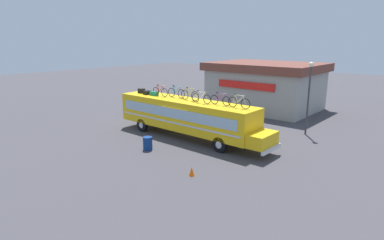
% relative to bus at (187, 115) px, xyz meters
% --- Properties ---
extents(ground_plane, '(120.00, 120.00, 0.00)m').
position_rel_bus_xyz_m(ground_plane, '(-0.23, 0.00, -1.75)').
color(ground_plane, '#423F44').
extents(bus, '(13.28, 2.51, 2.89)m').
position_rel_bus_xyz_m(bus, '(0.00, 0.00, 0.00)').
color(bus, yellow).
rests_on(bus, ground).
extents(luggage_bag_1, '(0.52, 0.41, 0.38)m').
position_rel_bus_xyz_m(luggage_bag_1, '(-5.16, 0.01, 1.33)').
color(luggage_bag_1, black).
rests_on(luggage_bag_1, bus).
extents(luggage_bag_2, '(0.48, 0.54, 0.31)m').
position_rel_bus_xyz_m(luggage_bag_2, '(-4.25, -0.15, 1.30)').
color(luggage_bag_2, black).
rests_on(luggage_bag_2, bus).
extents(luggage_bag_3, '(0.74, 0.32, 0.32)m').
position_rel_bus_xyz_m(luggage_bag_3, '(-3.45, -0.15, 1.30)').
color(luggage_bag_3, '#1E7F66').
rests_on(luggage_bag_3, bus).
extents(rooftop_bicycle_1, '(1.66, 0.44, 0.91)m').
position_rel_bus_xyz_m(rooftop_bicycle_1, '(-2.82, -0.06, 1.52)').
color(rooftop_bicycle_1, black).
rests_on(rooftop_bicycle_1, bus).
extents(rooftop_bicycle_2, '(1.75, 0.44, 0.93)m').
position_rel_bus_xyz_m(rooftop_bicycle_2, '(-1.40, 0.30, 1.53)').
color(rooftop_bicycle_2, black).
rests_on(rooftop_bicycle_2, bus).
extents(rooftop_bicycle_3, '(1.73, 0.44, 0.96)m').
position_rel_bus_xyz_m(rooftop_bicycle_3, '(0.13, 0.14, 1.54)').
color(rooftop_bicycle_3, black).
rests_on(rooftop_bicycle_3, bus).
extents(rooftop_bicycle_4, '(1.71, 0.44, 0.88)m').
position_rel_bus_xyz_m(rooftop_bicycle_4, '(1.50, -0.20, 1.51)').
color(rooftop_bicycle_4, black).
rests_on(rooftop_bicycle_4, bus).
extents(rooftop_bicycle_5, '(1.68, 0.44, 0.88)m').
position_rel_bus_xyz_m(rooftop_bicycle_5, '(2.94, 0.10, 1.51)').
color(rooftop_bicycle_5, black).
rests_on(rooftop_bicycle_5, bus).
extents(rooftop_bicycle_6, '(1.70, 0.44, 0.94)m').
position_rel_bus_xyz_m(rooftop_bicycle_6, '(4.47, 0.06, 1.53)').
color(rooftop_bicycle_6, black).
rests_on(rooftop_bicycle_6, bus).
extents(roadside_building, '(11.21, 8.58, 4.92)m').
position_rel_bus_xyz_m(roadside_building, '(-0.89, 13.62, 0.77)').
color(roadside_building, '#9E9E99').
rests_on(roadside_building, ground).
extents(trash_bin, '(0.63, 0.63, 0.90)m').
position_rel_bus_xyz_m(trash_bin, '(-0.16, -3.87, -1.30)').
color(trash_bin, navy).
rests_on(trash_bin, ground).
extents(traffic_cone, '(0.34, 0.34, 0.50)m').
position_rel_bus_xyz_m(traffic_cone, '(4.94, -5.20, -1.50)').
color(traffic_cone, orange).
rests_on(traffic_cone, ground).
extents(street_lamp, '(0.38, 0.38, 5.65)m').
position_rel_bus_xyz_m(street_lamp, '(6.48, 6.76, 1.87)').
color(street_lamp, '#38383D').
rests_on(street_lamp, ground).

